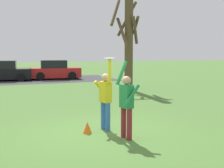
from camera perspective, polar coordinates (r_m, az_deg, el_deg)
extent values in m
plane|color=#4C7533|center=(8.47, -2.08, -9.28)|extent=(120.00, 120.00, 0.00)
cylinder|color=#3366B7|center=(8.69, -1.72, -6.09)|extent=(0.14, 0.14, 0.82)
cylinder|color=#3366B7|center=(8.47, -0.80, -6.41)|extent=(0.14, 0.14, 0.82)
cube|color=gold|center=(8.46, -1.28, -1.55)|extent=(0.29, 0.40, 0.60)
sphere|color=tan|center=(8.41, -1.28, 1.26)|extent=(0.23, 0.23, 0.23)
cylinder|color=gold|center=(8.64, -2.07, -1.07)|extent=(0.49, 0.18, 0.57)
cylinder|color=gold|center=(8.21, -0.46, 2.64)|extent=(0.09, 0.09, 0.66)
cylinder|color=maroon|center=(7.65, 3.39, -7.81)|extent=(0.14, 0.14, 0.82)
cylinder|color=maroon|center=(7.85, 2.25, -7.43)|extent=(0.14, 0.14, 0.82)
cube|color=#238447|center=(7.61, 2.84, -2.42)|extent=(0.29, 0.40, 0.60)
sphere|color=tan|center=(7.56, 2.86, 0.69)|extent=(0.23, 0.23, 0.23)
cylinder|color=#238447|center=(7.43, 3.87, -2.28)|extent=(0.49, 0.18, 0.57)
cylinder|color=#238447|center=(7.73, 1.88, 2.18)|extent=(0.36, 0.15, 0.64)
cylinder|color=white|center=(8.19, -0.46, 5.03)|extent=(0.29, 0.29, 0.02)
cube|color=black|center=(24.74, -20.15, 1.87)|extent=(4.29, 2.29, 0.80)
cube|color=black|center=(24.72, -20.56, 3.53)|extent=(2.29, 1.89, 0.64)
cylinder|color=black|center=(25.58, -17.11, 1.61)|extent=(0.68, 0.30, 0.66)
cylinder|color=black|center=(23.77, -17.27, 1.28)|extent=(0.68, 0.30, 0.66)
cube|color=red|center=(25.10, -10.89, 2.20)|extent=(4.29, 2.29, 0.80)
cube|color=black|center=(25.06, -11.27, 3.83)|extent=(2.29, 1.89, 0.64)
cylinder|color=black|center=(26.14, -8.24, 1.92)|extent=(0.68, 0.30, 0.66)
cylinder|color=black|center=(24.34, -7.74, 1.61)|extent=(0.68, 0.30, 0.66)
cylinder|color=black|center=(25.97, -13.82, 1.77)|extent=(0.68, 0.30, 0.66)
cylinder|color=black|center=(24.16, -13.73, 1.46)|extent=(0.68, 0.30, 0.66)
cube|color=#38383D|center=(24.51, -19.40, 0.58)|extent=(16.95, 6.40, 0.01)
cylinder|color=brown|center=(17.44, 3.27, 7.78)|extent=(0.49, 0.49, 5.48)
cylinder|color=brown|center=(18.07, 2.94, 12.51)|extent=(1.24, 0.45, 2.09)
cylinder|color=brown|center=(17.38, 4.51, 10.35)|extent=(0.74, 0.79, 1.56)
cylinder|color=brown|center=(17.63, 4.65, 11.33)|extent=(0.33, 0.99, 1.01)
cylinder|color=brown|center=(17.79, 0.66, 13.74)|extent=(1.22, 1.49, 1.73)
cylinder|color=brown|center=(17.20, 1.98, 10.10)|extent=(0.37, 1.11, 1.69)
cone|color=orange|center=(8.33, -4.80, -8.42)|extent=(0.26, 0.26, 0.32)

